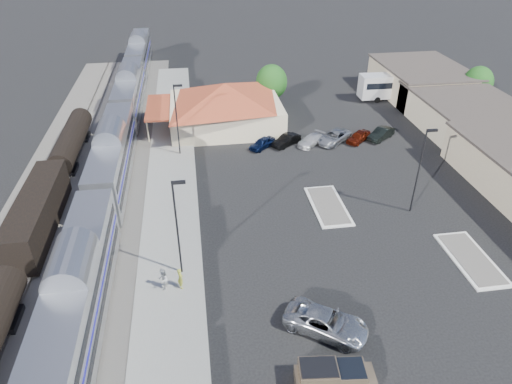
{
  "coord_description": "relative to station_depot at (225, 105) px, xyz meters",
  "views": [
    {
      "loc": [
        -9.11,
        -35.56,
        26.09
      ],
      "look_at": [
        -3.6,
        1.43,
        2.8
      ],
      "focal_mm": 32.0,
      "sensor_mm": 36.0,
      "label": 1
    }
  ],
  "objects": [
    {
      "name": "ground",
      "position": [
        4.56,
        -24.0,
        -3.13
      ],
      "size": [
        280.0,
        280.0,
        0.0
      ],
      "primitive_type": "plane",
      "color": "black",
      "rests_on": "ground"
    },
    {
      "name": "railbed",
      "position": [
        -16.44,
        -16.0,
        -3.07
      ],
      "size": [
        16.0,
        100.0,
        0.12
      ],
      "primitive_type": "cube",
      "color": "#4C4944",
      "rests_on": "ground"
    },
    {
      "name": "platform",
      "position": [
        -7.44,
        -18.0,
        -3.04
      ],
      "size": [
        5.5,
        92.0,
        0.18
      ],
      "primitive_type": "cube",
      "color": "gray",
      "rests_on": "ground"
    },
    {
      "name": "passenger_train",
      "position": [
        -13.44,
        -13.49,
        -0.26
      ],
      "size": [
        3.0,
        104.0,
        5.55
      ],
      "color": "silver",
      "rests_on": "ground"
    },
    {
      "name": "freight_cars",
      "position": [
        -19.44,
        -22.14,
        -1.21
      ],
      "size": [
        2.8,
        46.0,
        4.0
      ],
      "color": "black",
      "rests_on": "ground"
    },
    {
      "name": "station_depot",
      "position": [
        0.0,
        0.0,
        0.0
      ],
      "size": [
        18.35,
        12.24,
        6.2
      ],
      "color": "beige",
      "rests_on": "ground"
    },
    {
      "name": "buildings_east",
      "position": [
        32.56,
        -9.72,
        -0.86
      ],
      "size": [
        14.4,
        51.4,
        4.8
      ],
      "color": "#C6B28C",
      "rests_on": "ground"
    },
    {
      "name": "traffic_island_south",
      "position": [
        8.56,
        -22.0,
        -3.03
      ],
      "size": [
        3.3,
        7.5,
        0.21
      ],
      "color": "silver",
      "rests_on": "ground"
    },
    {
      "name": "traffic_island_north",
      "position": [
        18.56,
        -32.0,
        -3.03
      ],
      "size": [
        3.3,
        7.5,
        0.21
      ],
      "color": "silver",
      "rests_on": "ground"
    },
    {
      "name": "lamp_plat_s",
      "position": [
        -6.34,
        -30.0,
        2.21
      ],
      "size": [
        1.08,
        0.25,
        9.0
      ],
      "color": "black",
      "rests_on": "ground"
    },
    {
      "name": "lamp_plat_n",
      "position": [
        -6.34,
        -8.0,
        2.21
      ],
      "size": [
        1.08,
        0.25,
        9.0
      ],
      "color": "black",
      "rests_on": "ground"
    },
    {
      "name": "lamp_lot",
      "position": [
        16.66,
        -24.0,
        2.21
      ],
      "size": [
        1.08,
        0.25,
        9.0
      ],
      "color": "black",
      "rests_on": "ground"
    },
    {
      "name": "tree_east_c",
      "position": [
        38.56,
        2.0,
        0.63
      ],
      "size": [
        4.41,
        4.41,
        6.21
      ],
      "color": "#382314",
      "rests_on": "ground"
    },
    {
      "name": "tree_depot",
      "position": [
        7.56,
        6.0,
        0.89
      ],
      "size": [
        4.71,
        4.71,
        6.63
      ],
      "color": "#382314",
      "rests_on": "ground"
    },
    {
      "name": "pickup_truck",
      "position": [
        3.15,
        -42.13,
        -2.3
      ],
      "size": [
        5.26,
        2.36,
        1.76
      ],
      "rotation": [
        0.0,
        0.0,
        1.47
      ],
      "color": "#957C5C",
      "rests_on": "ground"
    },
    {
      "name": "suv",
      "position": [
        3.81,
        -37.73,
        -2.28
      ],
      "size": [
        6.63,
        5.81,
        1.7
      ],
      "primitive_type": "imported",
      "rotation": [
        0.0,
        0.0,
        0.96
      ],
      "color": "#ACAFB4",
      "rests_on": "ground"
    },
    {
      "name": "coach_bus",
      "position": [
        28.29,
        6.71,
        -0.79
      ],
      "size": [
        12.7,
        2.97,
        4.06
      ],
      "rotation": [
        0.0,
        0.0,
        1.56
      ],
      "color": "white",
      "rests_on": "ground"
    },
    {
      "name": "person_a",
      "position": [
        -6.51,
        -31.85,
        -2.0
      ],
      "size": [
        0.64,
        0.8,
        1.9
      ],
      "primitive_type": "imported",
      "rotation": [
        0.0,
        0.0,
        1.87
      ],
      "color": "gold",
      "rests_on": "platform"
    },
    {
      "name": "person_b",
      "position": [
        -7.88,
        -31.77,
        -1.99
      ],
      "size": [
        0.89,
        1.06,
        1.92
      ],
      "primitive_type": "imported",
      "rotation": [
        0.0,
        0.0,
        -1.77
      ],
      "color": "silver",
      "rests_on": "platform"
    },
    {
      "name": "parked_car_a",
      "position": [
        3.99,
        -7.63,
        -2.47
      ],
      "size": [
        3.97,
        3.68,
        1.32
      ],
      "primitive_type": "imported",
      "rotation": [
        0.0,
        0.0,
        -0.87
      ],
      "color": "#0B173A",
      "rests_on": "ground"
    },
    {
      "name": "parked_car_b",
      "position": [
        7.19,
        -7.33,
        -2.43
      ],
      "size": [
        4.28,
        3.69,
        1.39
      ],
      "primitive_type": "imported",
      "rotation": [
        0.0,
        0.0,
        -0.94
      ],
      "color": "black",
      "rests_on": "ground"
    },
    {
      "name": "parked_car_c",
      "position": [
        10.39,
        -7.63,
        -2.49
      ],
      "size": [
        4.49,
        4.24,
        1.28
      ],
      "primitive_type": "imported",
      "rotation": [
        0.0,
        0.0,
        -0.85
      ],
      "color": "silver",
      "rests_on": "ground"
    },
    {
      "name": "parked_car_d",
      "position": [
        13.59,
        -7.33,
        -2.38
      ],
      "size": [
        5.71,
        5.36,
        1.49
      ],
      "primitive_type": "imported",
      "rotation": [
        0.0,
        0.0,
        -0.87
      ],
      "color": "#9A9DA2",
      "rests_on": "ground"
    },
    {
      "name": "parked_car_e",
      "position": [
        16.79,
        -7.63,
        -2.43
      ],
      "size": [
        4.19,
        3.89,
        1.39
      ],
      "primitive_type": "imported",
      "rotation": [
        0.0,
        0.0,
        -0.87
      ],
      "color": "maroon",
      "rests_on": "ground"
    },
    {
      "name": "parked_car_f",
      "position": [
        19.99,
        -7.33,
        -2.39
      ],
      "size": [
        4.54,
        3.97,
        1.48
      ],
      "primitive_type": "imported",
      "rotation": [
        0.0,
        0.0,
        -0.92
      ],
      "color": "black",
      "rests_on": "ground"
    }
  ]
}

